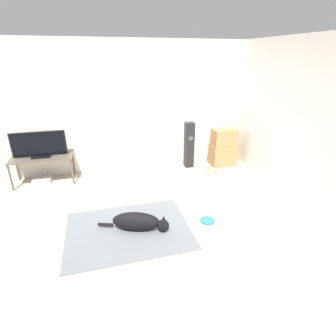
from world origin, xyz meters
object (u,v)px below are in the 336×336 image
(tennis_ball_near_speaker, at_px, (215,172))
(cardboard_box_upper, at_px, (224,137))
(frisbee, at_px, (207,221))
(cardboard_box_lower, at_px, (223,155))
(dog, at_px, (139,222))
(game_console, at_px, (42,180))
(tv, at_px, (39,145))
(floor_speaker, at_px, (189,145))
(tennis_ball_by_boxes, at_px, (208,170))
(tv_stand, at_px, (42,160))

(tennis_ball_near_speaker, bearing_deg, cardboard_box_upper, 50.04)
(frisbee, relative_size, cardboard_box_upper, 0.44)
(cardboard_box_lower, bearing_deg, dog, -139.13)
(tennis_ball_near_speaker, xyz_separation_m, game_console, (-3.40, 0.51, 0.01))
(cardboard_box_lower, relative_size, tv, 0.58)
(dog, xyz_separation_m, floor_speaker, (1.43, 2.00, 0.35))
(dog, bearing_deg, cardboard_box_upper, 40.92)
(cardboard_box_upper, bearing_deg, floor_speaker, 170.80)
(game_console, bearing_deg, floor_speaker, 0.08)
(cardboard_box_upper, relative_size, tennis_ball_near_speaker, 7.38)
(frisbee, relative_size, tennis_ball_near_speaker, 3.23)
(tennis_ball_by_boxes, relative_size, tennis_ball_near_speaker, 1.00)
(frisbee, bearing_deg, tennis_ball_near_speaker, 61.53)
(tv_stand, bearing_deg, frisbee, -39.49)
(tennis_ball_by_boxes, height_order, game_console, game_console)
(frisbee, distance_m, tv, 3.30)
(tennis_ball_near_speaker, relative_size, game_console, 0.20)
(tv, height_order, tennis_ball_near_speaker, tv)
(frisbee, bearing_deg, tv_stand, 140.51)
(game_console, bearing_deg, tennis_ball_near_speaker, -8.57)
(frisbee, bearing_deg, tv, 140.47)
(cardboard_box_upper, bearing_deg, dog, -139.08)
(game_console, bearing_deg, tennis_ball_by_boxes, -6.76)
(tennis_ball_by_boxes, bearing_deg, floor_speaker, 127.57)
(tv_stand, relative_size, tv, 1.17)
(cardboard_box_lower, bearing_deg, tennis_ball_near_speaker, -130.56)
(floor_speaker, bearing_deg, tv, -179.81)
(tennis_ball_by_boxes, relative_size, game_console, 0.20)
(tennis_ball_by_boxes, distance_m, tennis_ball_near_speaker, 0.16)
(dog, height_order, cardboard_box_upper, cardboard_box_upper)
(tennis_ball_near_speaker, distance_m, game_console, 3.43)
(cardboard_box_upper, xyz_separation_m, tennis_ball_by_boxes, (-0.44, -0.27, -0.60))
(cardboard_box_lower, xyz_separation_m, cardboard_box_upper, (-0.02, -0.01, 0.41))
(tv, xyz_separation_m, game_console, (-0.07, 0.01, -0.71))
(tv_stand, height_order, game_console, tv_stand)
(floor_speaker, relative_size, game_console, 2.96)
(tv_stand, distance_m, tennis_ball_near_speaker, 3.39)
(frisbee, bearing_deg, dog, 176.84)
(cardboard_box_upper, bearing_deg, tv, 178.27)
(tennis_ball_near_speaker, height_order, game_console, game_console)
(dog, distance_m, cardboard_box_lower, 2.90)
(dog, relative_size, tennis_ball_by_boxes, 14.47)
(tennis_ball_by_boxes, distance_m, game_console, 3.31)
(cardboard_box_lower, relative_size, game_console, 1.64)
(dog, relative_size, cardboard_box_lower, 1.76)
(cardboard_box_upper, height_order, game_console, cardboard_box_upper)
(frisbee, relative_size, tv, 0.23)
(cardboard_box_lower, distance_m, cardboard_box_upper, 0.41)
(dog, distance_m, tv_stand, 2.50)
(dog, height_order, game_console, dog)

